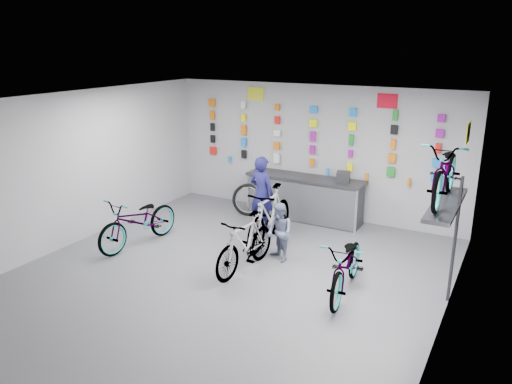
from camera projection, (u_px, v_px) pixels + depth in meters
The scene contains 20 objects.
floor at pixel (220, 281), 8.45m from camera, with size 8.00×8.00×0.00m, color #4F4F54.
ceiling at pixel (216, 103), 7.58m from camera, with size 8.00×8.00×0.00m, color white.
wall_back at pixel (314, 151), 11.37m from camera, with size 7.00×7.00×0.00m, color #B0B0B2.
wall_left at pixel (66, 171), 9.62m from camera, with size 8.00×8.00×0.00m, color #B0B0B2.
wall_right at pixel (447, 236), 6.40m from camera, with size 8.00×8.00×0.00m, color #B0B0B2.
counter at pixel (304, 199), 11.28m from camera, with size 2.70×0.66×1.00m.
merch_wall at pixel (314, 140), 11.22m from camera, with size 5.57×0.08×1.56m.
wall_bracket at pixel (448, 210), 7.50m from camera, with size 0.39×1.90×2.00m.
sign_left at pixel (256, 94), 11.69m from camera, with size 0.42×0.02×0.30m, color yellow.
sign_right at pixel (387, 101), 10.27m from camera, with size 0.42×0.02×0.30m, color red.
sign_side at pixel (468, 133), 7.09m from camera, with size 0.02×0.40×0.30m, color yellow.
bike_left at pixel (139, 221), 9.81m from camera, with size 0.68×1.95×1.02m, color gray.
bike_center at pixel (245, 244), 8.70m from camera, with size 0.48×1.71×1.02m, color gray.
bike_right at pixel (347, 265), 7.91m from camera, with size 0.65×1.86×0.98m, color gray.
bike_service at pixel (270, 216), 9.86m from camera, with size 0.55×1.94×1.17m, color gray.
bike_wall at pixel (447, 171), 7.37m from camera, with size 0.63×1.80×0.95m, color gray.
clerk at pixel (262, 194), 10.48m from camera, with size 0.60×0.39×1.63m, color #18164F.
customer at pixel (279, 232), 9.12m from camera, with size 0.53×0.42×1.10m, color slate.
spare_wheel at pixel (248, 200), 11.57m from camera, with size 0.78×0.44×0.76m.
register at pixel (343, 177), 10.70m from camera, with size 0.28×0.30×0.22m, color black.
Camera 1 is at (4.21, -6.42, 3.89)m, focal length 35.00 mm.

